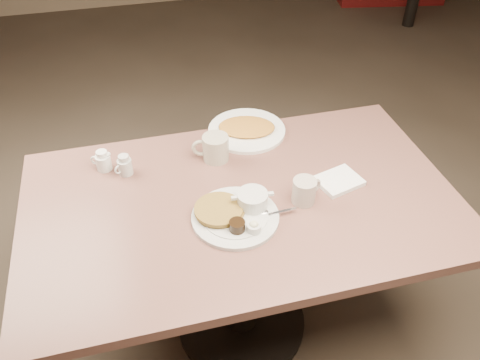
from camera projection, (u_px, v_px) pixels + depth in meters
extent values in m
cube|color=#4C3F33|center=(241.00, 324.00, 2.18)|extent=(7.00, 8.00, 0.02)
cube|color=#84564C|center=(241.00, 203.00, 1.70)|extent=(1.50, 0.90, 0.04)
cylinder|color=black|center=(241.00, 268.00, 1.93)|extent=(0.14, 0.14, 0.69)
cylinder|color=black|center=(241.00, 320.00, 2.16)|extent=(0.56, 0.56, 0.03)
cylinder|color=silver|center=(235.00, 217.00, 1.61)|extent=(0.31, 0.31, 0.01)
cylinder|color=silver|center=(235.00, 215.00, 1.60)|extent=(0.23, 0.23, 0.00)
cylinder|color=olive|center=(220.00, 211.00, 1.61)|extent=(0.18, 0.18, 0.01)
cylinder|color=olive|center=(219.00, 209.00, 1.60)|extent=(0.17, 0.17, 0.01)
cylinder|color=silver|center=(252.00, 200.00, 1.62)|extent=(0.11, 0.11, 0.05)
cube|color=silver|center=(235.00, 198.00, 1.60)|extent=(0.02, 0.01, 0.01)
cube|color=silver|center=(270.00, 194.00, 1.62)|extent=(0.02, 0.01, 0.01)
ellipsoid|color=silver|center=(249.00, 196.00, 1.62)|extent=(0.05, 0.05, 0.03)
ellipsoid|color=silver|center=(257.00, 198.00, 1.61)|extent=(0.04, 0.04, 0.02)
cylinder|color=black|center=(237.00, 226.00, 1.54)|extent=(0.06, 0.06, 0.04)
cylinder|color=silver|center=(254.00, 228.00, 1.54)|extent=(0.05, 0.05, 0.03)
ellipsoid|color=beige|center=(254.00, 224.00, 1.53)|extent=(0.03, 0.03, 0.02)
cube|color=#BDBCC0|center=(280.00, 212.00, 1.61)|extent=(0.11, 0.02, 0.00)
ellipsoid|color=#BDBCC0|center=(263.00, 212.00, 1.61)|extent=(0.04, 0.03, 0.01)
cylinder|color=#B7AA9E|center=(304.00, 191.00, 1.65)|extent=(0.10, 0.10, 0.09)
cylinder|color=black|center=(305.00, 182.00, 1.63)|extent=(0.08, 0.08, 0.01)
torus|color=#B7AA9E|center=(314.00, 186.00, 1.67)|extent=(0.06, 0.03, 0.06)
cube|color=white|center=(339.00, 181.00, 1.75)|extent=(0.18, 0.16, 0.02)
cylinder|color=#B6AF9A|center=(216.00, 148.00, 1.83)|extent=(0.12, 0.12, 0.10)
torus|color=#B6AF9A|center=(201.00, 148.00, 1.83)|extent=(0.07, 0.03, 0.07)
cylinder|color=beige|center=(125.00, 167.00, 1.78)|extent=(0.06, 0.06, 0.06)
cylinder|color=beige|center=(123.00, 158.00, 1.75)|extent=(0.05, 0.05, 0.02)
cone|color=beige|center=(128.00, 156.00, 1.76)|extent=(0.03, 0.03, 0.02)
torus|color=beige|center=(119.00, 169.00, 1.76)|extent=(0.04, 0.03, 0.04)
cylinder|color=white|center=(104.00, 162.00, 1.80)|extent=(0.06, 0.06, 0.06)
cylinder|color=white|center=(102.00, 154.00, 1.77)|extent=(0.04, 0.04, 0.02)
cone|color=white|center=(108.00, 155.00, 1.77)|extent=(0.02, 0.03, 0.02)
torus|color=white|center=(96.00, 160.00, 1.80)|extent=(0.04, 0.02, 0.04)
cylinder|color=white|center=(247.00, 130.00, 1.99)|extent=(0.39, 0.39, 0.01)
ellipsoid|color=#C2832E|center=(247.00, 127.00, 1.98)|extent=(0.27, 0.22, 0.02)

